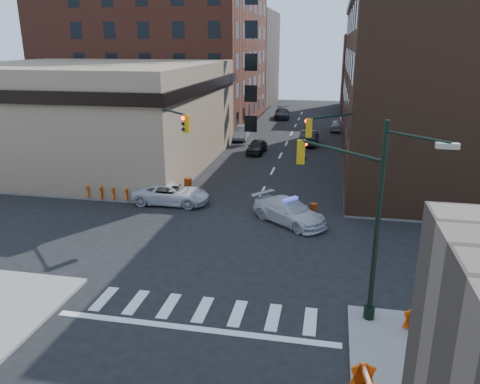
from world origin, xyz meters
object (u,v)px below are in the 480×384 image
at_px(parked_car_wfar, 241,132).
at_px(pedestrian_b, 127,178).
at_px(parked_car_wnear, 257,147).
at_px(barricade_se_a, 417,326).
at_px(police_car, 289,211).
at_px(barrel_bank, 188,185).
at_px(parked_car_enear, 309,137).
at_px(pedestrian_a, 130,179).
at_px(pickup, 171,194).
at_px(barricade_nw_a, 122,193).
at_px(barrel_road, 313,210).

distance_m(parked_car_wfar, pedestrian_b, 22.20).
xyz_separation_m(parked_car_wnear, barricade_se_a, (10.99, -29.75, -0.10)).
xyz_separation_m(police_car, barrel_bank, (-8.10, 4.97, -0.23)).
distance_m(parked_car_enear, barricade_se_a, 35.48).
xyz_separation_m(pedestrian_a, barricade_se_a, (18.05, -14.82, -0.50)).
bearing_deg(pickup, barricade_nw_a, 93.02).
height_order(police_car, pickup, police_car).
xyz_separation_m(parked_car_wfar, barrel_road, (9.52, -24.16, -0.32)).
bearing_deg(parked_car_wnear, pickup, -97.54).
bearing_deg(parked_car_enear, pickup, 72.19).
bearing_deg(barrel_bank, barrel_road, -20.43).
relative_size(parked_car_wfar, pedestrian_b, 2.32).
distance_m(parked_car_enear, barricade_nw_a, 25.07).
bearing_deg(pickup, parked_car_wfar, -2.13).
distance_m(police_car, pedestrian_b, 13.00).
height_order(pickup, barrel_road, pickup).
xyz_separation_m(pickup, barrel_bank, (0.30, 2.91, -0.20)).
height_order(police_car, barricade_se_a, police_car).
height_order(parked_car_wfar, pedestrian_a, pedestrian_a).
bearing_deg(barricade_se_a, barrel_bank, 28.09).
bearing_deg(barricade_nw_a, parked_car_wfar, 80.70).
distance_m(parked_car_wnear, pedestrian_b, 16.54).
relative_size(pedestrian_b, barricade_se_a, 1.76).
xyz_separation_m(pickup, parked_car_enear, (8.30, 21.80, 0.08)).
bearing_deg(pickup, barrel_road, -95.12).
distance_m(police_car, barricade_se_a, 12.58).
height_order(parked_car_wfar, parked_car_enear, parked_car_enear).
distance_m(pedestrian_b, barrel_bank, 4.52).
xyz_separation_m(parked_car_wfar, barrel_bank, (0.00, -20.62, -0.24)).
relative_size(police_car, pedestrian_a, 2.80).
bearing_deg(parked_car_wfar, pedestrian_b, -105.40).
xyz_separation_m(pickup, barrel_road, (9.82, -0.64, -0.28)).
relative_size(pickup, pedestrian_b, 2.62).
xyz_separation_m(barricade_se_a, barricade_nw_a, (-17.87, 12.90, 0.07)).
relative_size(pickup, barrel_road, 5.90).
bearing_deg(barrel_bank, parked_car_enear, 67.04).
height_order(barrel_road, barricade_nw_a, barricade_nw_a).
bearing_deg(pickup, pedestrian_a, 64.96).
bearing_deg(barricade_nw_a, pickup, 4.38).
height_order(parked_car_wnear, barricade_se_a, parked_car_wnear).
xyz_separation_m(parked_car_wfar, barricade_se_a, (13.99, -36.70, -0.19)).
height_order(pedestrian_b, barricade_nw_a, pedestrian_b).
distance_m(pedestrian_a, barricade_se_a, 23.36).
relative_size(parked_car_wfar, parked_car_enear, 0.94).
bearing_deg(parked_car_wfar, pedestrian_a, -104.67).
xyz_separation_m(pedestrian_a, pedestrian_b, (-0.27, 0.10, 0.07)).
distance_m(pedestrian_b, barricade_se_a, 23.64).
bearing_deg(police_car, pedestrian_a, 111.71).
xyz_separation_m(parked_car_wfar, parked_car_enear, (8.00, -1.73, 0.05)).
bearing_deg(parked_car_wnear, barrel_bank, -98.67).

